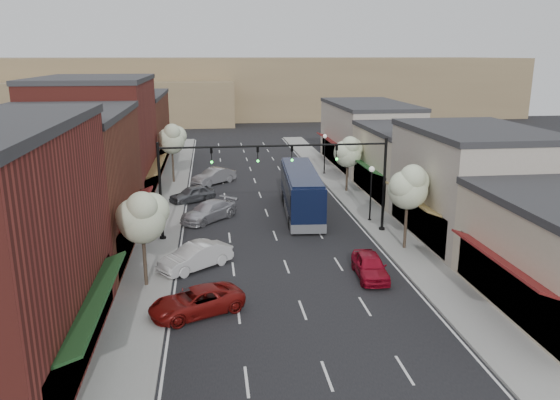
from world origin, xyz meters
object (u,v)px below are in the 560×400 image
object	(u,v)px
tree_right_far	(348,151)
parked_car_b	(195,257)
parked_car_d	(192,194)
red_hatchback	(370,266)
tree_left_near	(143,216)
coach_bus	(301,191)
parked_car_c	(209,211)
tree_right_near	(409,186)
lamp_post_near	(371,185)
lamp_post_far	(325,147)
signal_mast_left	(194,176)
tree_left_far	(172,138)
parked_car_a	(196,301)
parked_car_e	(214,176)
signal_mast_right	(353,172)

from	to	relation	value
tree_right_far	parked_car_b	bearing A→B (deg)	-128.46
parked_car_d	tree_right_far	bearing A→B (deg)	64.04
red_hatchback	tree_left_near	bearing A→B (deg)	-177.58
coach_bus	parked_car_c	xyz separation A→B (m)	(-7.57, -1.02, -1.15)
tree_right_near	parked_car_c	size ratio (longest dim) A/B	1.15
tree_left_near	parked_car_b	distance (m)	5.01
lamp_post_near	lamp_post_far	distance (m)	17.50
signal_mast_left	lamp_post_far	bearing A→B (deg)	56.14
tree_right_far	red_hatchback	bearing A→B (deg)	-100.36
tree_left_far	parked_car_d	world-z (taller)	tree_left_far
tree_left_far	parked_car_b	bearing A→B (deg)	-83.52
signal_mast_left	red_hatchback	size ratio (longest dim) A/B	1.95
parked_car_a	parked_car_e	xyz separation A→B (m)	(1.21, 28.81, 0.12)
parked_car_b	red_hatchback	bearing A→B (deg)	38.34
red_hatchback	parked_car_b	xyz separation A→B (m)	(-10.23, 2.67, 0.06)
tree_right_far	lamp_post_near	size ratio (longest dim) A/B	1.22
signal_mast_left	tree_left_far	xyz separation A→B (m)	(-2.63, 17.95, -0.02)
parked_car_a	parked_car_c	world-z (taller)	parked_car_c
parked_car_e	tree_right_near	bearing A→B (deg)	-10.98
lamp_post_far	signal_mast_left	bearing A→B (deg)	-123.86
signal_mast_right	lamp_post_far	bearing A→B (deg)	83.78
tree_right_far	parked_car_d	size ratio (longest dim) A/B	1.29
lamp_post_far	signal_mast_right	bearing A→B (deg)	-96.22
tree_left_near	tree_left_far	world-z (taller)	tree_left_far
tree_right_far	lamp_post_far	distance (m)	8.13
lamp_post_far	coach_bus	world-z (taller)	lamp_post_far
tree_right_near	parked_car_e	bearing A→B (deg)	120.65
parked_car_d	parked_car_e	world-z (taller)	parked_car_e
tree_left_far	parked_car_e	bearing A→B (deg)	-11.49
parked_car_a	lamp_post_far	bearing A→B (deg)	133.47
tree_left_near	parked_car_d	world-z (taller)	tree_left_near
lamp_post_far	tree_left_far	bearing A→B (deg)	-172.70
tree_right_near	red_hatchback	world-z (taller)	tree_right_near
red_hatchback	parked_car_e	bearing A→B (deg)	112.56
lamp_post_far	red_hatchback	bearing A→B (deg)	-96.35
signal_mast_right	lamp_post_near	xyz separation A→B (m)	(2.18, 2.50, -1.62)
lamp_post_far	parked_car_a	world-z (taller)	lamp_post_far
tree_left_far	lamp_post_near	xyz separation A→B (m)	(16.05, -15.44, -1.60)
signal_mast_left	tree_right_far	bearing A→B (deg)	40.54
tree_right_far	red_hatchback	size ratio (longest dim) A/B	1.29
parked_car_b	parked_car_d	size ratio (longest dim) A/B	1.13
signal_mast_right	tree_right_far	distance (m)	12.27
tree_left_near	signal_mast_right	bearing A→B (deg)	30.14
red_hatchback	lamp_post_far	bearing A→B (deg)	86.98
parked_car_b	parked_car_c	xyz separation A→B (m)	(0.82, 10.05, -0.03)
coach_bus	signal_mast_right	bearing A→B (deg)	-58.81
parked_car_b	signal_mast_right	bearing A→B (deg)	79.47
tree_left_near	lamp_post_near	bearing A→B (deg)	33.33
tree_left_far	parked_car_c	distance (m)	14.45
tree_right_near	parked_car_e	world-z (taller)	tree_right_near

